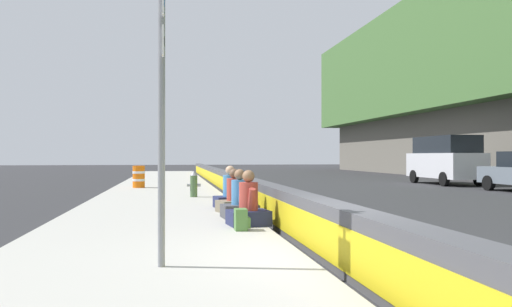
% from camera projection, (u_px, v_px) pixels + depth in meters
% --- Properties ---
extents(ground_plane, '(160.00, 160.00, 0.00)m').
position_uv_depth(ground_plane, '(340.00, 266.00, 7.08)').
color(ground_plane, '#2B2B2D').
rests_on(ground_plane, ground).
extents(sidewalk_strip, '(80.00, 4.40, 0.14)m').
position_uv_depth(sidewalk_strip, '(144.00, 268.00, 6.65)').
color(sidewalk_strip, '#A8A59E').
rests_on(sidewalk_strip, ground_plane).
extents(jersey_barrier, '(76.00, 0.45, 0.85)m').
position_uv_depth(jersey_barrier, '(340.00, 235.00, 7.08)').
color(jersey_barrier, '#47474C').
rests_on(jersey_barrier, ground_plane).
extents(route_sign_post, '(0.44, 0.09, 3.60)m').
position_uv_depth(route_sign_post, '(162.00, 101.00, 6.41)').
color(route_sign_post, gray).
rests_on(route_sign_post, sidewalk_strip).
extents(fire_hydrant, '(0.26, 0.46, 0.88)m').
position_uv_depth(fire_hydrant, '(194.00, 184.00, 17.22)').
color(fire_hydrant, '#47663D').
rests_on(fire_hydrant, sidewalk_strip).
extents(seated_person_foreground, '(0.76, 0.87, 1.10)m').
position_uv_depth(seated_person_foreground, '(248.00, 208.00, 10.23)').
color(seated_person_foreground, '#23284C').
rests_on(seated_person_foreground, sidewalk_strip).
extents(seated_person_middle, '(0.73, 0.83, 1.09)m').
position_uv_depth(seated_person_middle, '(240.00, 202.00, 11.46)').
color(seated_person_middle, '#424247').
rests_on(seated_person_middle, sidewalk_strip).
extents(seated_person_rear, '(0.82, 0.91, 1.07)m').
position_uv_depth(seated_person_rear, '(234.00, 199.00, 12.60)').
color(seated_person_rear, '#706651').
rests_on(seated_person_rear, sidewalk_strip).
extents(seated_person_far, '(0.79, 0.89, 1.12)m').
position_uv_depth(seated_person_far, '(230.00, 194.00, 13.69)').
color(seated_person_far, '#23284C').
rests_on(seated_person_far, sidewalk_strip).
extents(backpack, '(0.32, 0.28, 0.40)m').
position_uv_depth(backpack, '(241.00, 220.00, 9.52)').
color(backpack, '#4C7A3D').
rests_on(backpack, sidewalk_strip).
extents(construction_barrel, '(0.54, 0.54, 0.95)m').
position_uv_depth(construction_barrel, '(139.00, 177.00, 22.24)').
color(construction_barrel, orange).
rests_on(construction_barrel, sidewalk_strip).
extents(parked_car_fourth, '(5.12, 2.14, 2.56)m').
position_uv_depth(parked_car_fourth, '(445.00, 159.00, 27.26)').
color(parked_car_fourth, silver).
rests_on(parked_car_fourth, ground_plane).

